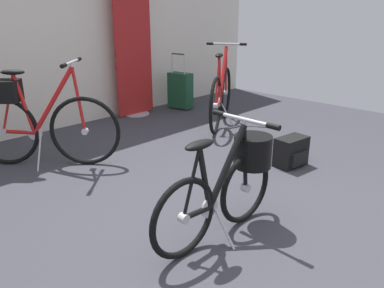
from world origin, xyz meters
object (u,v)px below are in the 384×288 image
at_px(floor_banner_stand, 134,57).
at_px(rolling_suitcase, 180,90).
at_px(display_bike_right, 221,95).
at_px(backpack_on_floor, 291,152).
at_px(folding_bike_foreground, 231,179).
at_px(display_bike_left, 35,120).

distance_m(floor_banner_stand, rolling_suitcase, 0.89).
bearing_deg(display_bike_right, backpack_on_floor, -113.71).
height_order(folding_bike_foreground, display_bike_left, display_bike_left).
xyz_separation_m(floor_banner_stand, display_bike_left, (-1.82, -0.83, -0.36)).
bearing_deg(rolling_suitcase, display_bike_left, -165.97).
xyz_separation_m(rolling_suitcase, backpack_on_floor, (-0.85, -2.39, -0.14)).
relative_size(display_bike_left, display_bike_right, 0.83).
distance_m(floor_banner_stand, folding_bike_foreground, 3.26).
bearing_deg(floor_banner_stand, rolling_suitcase, -16.17).
height_order(floor_banner_stand, folding_bike_foreground, floor_banner_stand).
height_order(display_bike_left, display_bike_right, display_bike_right).
bearing_deg(display_bike_right, rolling_suitcase, 76.76).
relative_size(floor_banner_stand, rolling_suitcase, 2.16).
bearing_deg(backpack_on_floor, floor_banner_stand, 86.49).
height_order(folding_bike_foreground, rolling_suitcase, rolling_suitcase).
bearing_deg(display_bike_left, folding_bike_foreground, -80.19).
xyz_separation_m(display_bike_left, display_bike_right, (2.28, -0.37, -0.07)).
distance_m(display_bike_left, rolling_suitcase, 2.59).
height_order(floor_banner_stand, backpack_on_floor, floor_banner_stand).
bearing_deg(backpack_on_floor, rolling_suitcase, 70.48).
relative_size(floor_banner_stand, backpack_on_floor, 5.23).
distance_m(folding_bike_foreground, rolling_suitcase, 3.44).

